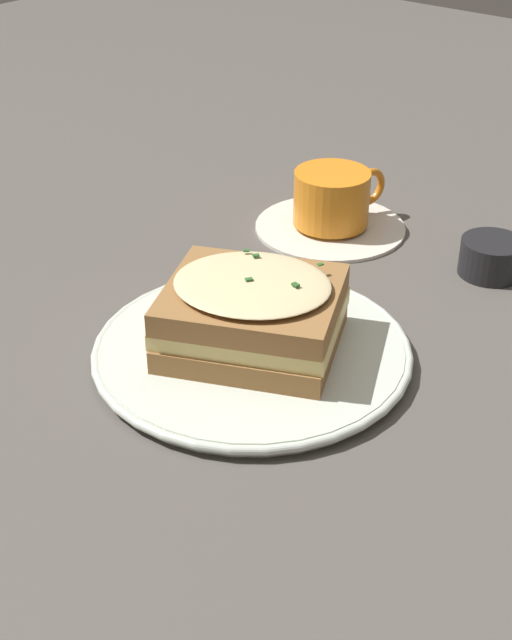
# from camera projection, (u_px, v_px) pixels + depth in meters

# --- Properties ---
(ground_plane) EXTENTS (2.40, 2.40, 0.00)m
(ground_plane) POSITION_uv_depth(u_px,v_px,m) (233.00, 371.00, 0.70)
(ground_plane) COLOR #514C47
(dinner_plate) EXTENTS (0.25, 0.25, 0.01)m
(dinner_plate) POSITION_uv_depth(u_px,v_px,m) (256.00, 353.00, 0.70)
(dinner_plate) COLOR silver
(dinner_plate) RESTS_ON ground_plane
(sandwich) EXTENTS (0.17, 0.16, 0.06)m
(sandwich) POSITION_uv_depth(u_px,v_px,m) (255.00, 315.00, 0.69)
(sandwich) COLOR olive
(sandwich) RESTS_ON dinner_plate
(teacup_with_saucer) EXTENTS (0.15, 0.15, 0.06)m
(teacup_with_saucer) POSITION_uv_depth(u_px,v_px,m) (332.00, 206.00, 0.90)
(teacup_with_saucer) COLOR silver
(teacup_with_saucer) RESTS_ON ground_plane
(condiment_pot) EXTENTS (0.06, 0.06, 0.03)m
(condiment_pot) POSITION_uv_depth(u_px,v_px,m) (491.00, 257.00, 0.82)
(condiment_pot) COLOR black
(condiment_pot) RESTS_ON ground_plane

